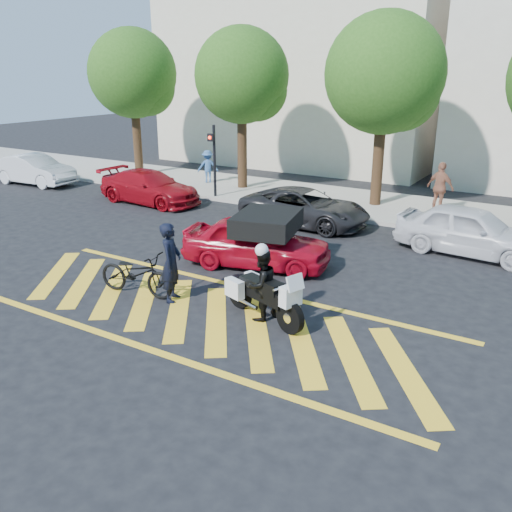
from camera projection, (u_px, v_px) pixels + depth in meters
The scene contains 19 objects.
ground at pixel (199, 314), 12.72m from camera, with size 90.00×90.00×0.00m, color black.
sidewalk at pixel (375, 206), 22.36m from camera, with size 60.00×5.00×0.15m, color #9E998E.
crosswalk at pixel (198, 313), 12.73m from camera, with size 12.33×4.00×0.01m.
building_left at pixel (303, 76), 31.94m from camera, with size 16.00×8.00×10.00m, color beige.
tree_far_left at pixel (136, 77), 27.12m from camera, with size 4.40×4.40×7.41m.
tree_left at pixel (245, 79), 23.94m from camera, with size 4.20×4.20×7.26m.
tree_center at pixel (388, 78), 20.70m from camera, with size 4.60×4.60×7.56m.
signal_pole at pixel (214, 156), 23.13m from camera, with size 0.28×0.43×3.20m.
officer_bike at pixel (171, 262), 13.16m from camera, with size 0.72×0.47×1.98m, color black.
bicycle at pixel (136, 274), 13.63m from camera, with size 0.75×2.15×1.13m, color black.
police_motorcycle at pixel (263, 295), 12.27m from camera, with size 2.42×1.23×1.10m.
officer_moto at pixel (262, 285), 12.20m from camera, with size 0.81×0.63×1.68m, color black.
red_convertible at pixel (257, 242), 15.56m from camera, with size 1.72×4.26×1.45m, color #A7071B.
parked_far_left at pixel (34, 170), 26.64m from camera, with size 1.53×4.40×1.45m, color #BABDC2.
parked_left at pixel (150, 187), 22.95m from camera, with size 1.92×4.72×1.37m, color maroon.
parked_mid_left at pixel (305, 207), 19.70m from camera, with size 2.20×4.77×1.33m, color black.
parked_mid_right at pixel (470, 231), 16.54m from camera, with size 1.79×4.45×1.52m, color silver.
pedestrian_left at pixel (208, 166), 26.35m from camera, with size 1.01×0.58×1.56m, color #376098.
pedestrian_right at pixel (440, 188), 20.75m from camera, with size 1.14×0.48×1.95m, color #9E6148.
Camera 1 is at (7.17, -9.17, 5.46)m, focal length 38.00 mm.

